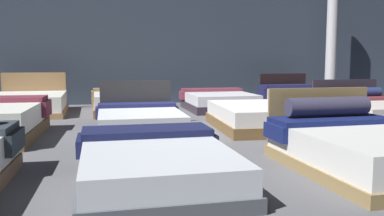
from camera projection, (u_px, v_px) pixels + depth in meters
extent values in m
cube|color=#5B5B60|center=(202.00, 132.00, 7.20)|extent=(18.00, 18.00, 0.02)
cube|color=#333D4C|center=(162.00, 42.00, 11.80)|extent=(18.00, 0.06, 3.50)
cube|color=#2E383F|center=(15.00, 141.00, 4.44)|extent=(0.08, 0.65, 0.22)
cube|color=#4D535B|center=(156.00, 176.00, 4.14)|extent=(1.53, 2.16, 0.14)
cube|color=silver|center=(156.00, 158.00, 4.12)|extent=(1.47, 2.10, 0.23)
cube|color=#171C42|center=(147.00, 131.00, 4.81)|extent=(1.49, 0.64, 0.08)
cube|color=#171C42|center=(80.00, 145.00, 4.66)|extent=(0.09, 0.61, 0.19)
cube|color=#171C42|center=(209.00, 139.00, 5.00)|extent=(0.09, 0.61, 0.19)
cube|color=olive|center=(368.00, 166.00, 4.55)|extent=(1.62, 2.16, 0.13)
cube|color=white|center=(369.00, 146.00, 4.53)|extent=(1.56, 2.09, 0.31)
cube|color=olive|center=(318.00, 120.00, 5.52)|extent=(1.45, 0.09, 0.87)
cube|color=navy|center=(331.00, 120.00, 5.22)|extent=(1.54, 0.62, 0.06)
cube|color=navy|center=(275.00, 132.00, 5.05)|extent=(0.08, 0.56, 0.19)
cube|color=navy|center=(383.00, 127.00, 5.42)|extent=(0.08, 0.56, 0.19)
cylinder|color=#37354C|center=(328.00, 106.00, 5.29)|extent=(1.13, 0.28, 0.23)
cube|color=brown|center=(0.00, 99.00, 7.10)|extent=(1.50, 0.64, 0.08)
cube|color=brown|center=(47.00, 108.00, 7.26)|extent=(0.10, 0.60, 0.27)
cube|color=#323131|center=(140.00, 129.00, 7.00)|extent=(1.45, 1.93, 0.14)
cube|color=silver|center=(140.00, 118.00, 6.98)|extent=(1.39, 1.87, 0.24)
cube|color=#323131|center=(136.00, 103.00, 7.90)|extent=(1.35, 0.05, 0.84)
cube|color=#1C204F|center=(137.00, 105.00, 7.66)|extent=(1.42, 0.43, 0.06)
cube|color=#1C204F|center=(97.00, 113.00, 7.53)|extent=(0.07, 0.42, 0.20)
cube|color=#1C204F|center=(175.00, 111.00, 7.82)|extent=(0.07, 0.42, 0.20)
cube|color=brown|center=(260.00, 123.00, 7.47)|extent=(1.68, 2.19, 0.18)
cube|color=white|center=(261.00, 112.00, 7.45)|extent=(1.62, 2.13, 0.25)
cube|color=#312A36|center=(374.00, 121.00, 7.90)|extent=(1.67, 2.04, 0.13)
cube|color=silver|center=(375.00, 110.00, 7.88)|extent=(1.61, 1.98, 0.29)
cube|color=#312A36|center=(344.00, 99.00, 8.83)|extent=(1.53, 0.08, 0.83)
cube|color=brown|center=(354.00, 98.00, 8.51)|extent=(1.62, 0.65, 0.06)
cube|color=brown|center=(318.00, 107.00, 8.34)|extent=(0.08, 0.61, 0.28)
cylinder|color=navy|center=(354.00, 92.00, 8.51)|extent=(1.24, 0.22, 0.19)
cube|color=#997248|center=(29.00, 112.00, 9.40)|extent=(1.68, 2.12, 0.13)
cube|color=white|center=(29.00, 101.00, 9.38)|extent=(1.62, 2.06, 0.34)
cube|color=#997248|center=(34.00, 91.00, 10.36)|extent=(1.53, 0.08, 0.93)
cube|color=brown|center=(127.00, 108.00, 9.85)|extent=(1.63, 2.18, 0.17)
cube|color=white|center=(126.00, 99.00, 9.83)|extent=(1.57, 2.12, 0.29)
cube|color=olive|center=(124.00, 89.00, 10.57)|extent=(1.56, 0.54, 0.06)
cube|color=olive|center=(93.00, 97.00, 10.41)|extent=(0.08, 0.50, 0.32)
cube|color=olive|center=(154.00, 96.00, 10.77)|extent=(0.08, 0.50, 0.32)
cube|color=#2F2632|center=(219.00, 106.00, 10.28)|extent=(1.63, 1.96, 0.19)
cube|color=silver|center=(219.00, 98.00, 10.26)|extent=(1.57, 1.90, 0.23)
cube|color=brown|center=(212.00, 90.00, 10.94)|extent=(1.59, 0.46, 0.08)
cube|color=brown|center=(182.00, 95.00, 10.77)|extent=(0.08, 0.44, 0.20)
cube|color=brown|center=(241.00, 94.00, 11.13)|extent=(0.08, 0.44, 0.20)
cube|color=black|center=(301.00, 105.00, 10.74)|extent=(1.61, 2.12, 0.14)
cube|color=silver|center=(301.00, 96.00, 10.71)|extent=(1.55, 2.05, 0.33)
cube|color=black|center=(283.00, 89.00, 11.67)|extent=(1.41, 0.12, 0.86)
cube|color=#1B1C46|center=(287.00, 86.00, 11.41)|extent=(1.51, 0.55, 0.09)
cube|color=#1B1C46|center=(262.00, 94.00, 11.23)|extent=(0.11, 0.48, 0.30)
cube|color=#1B1C46|center=(312.00, 93.00, 11.63)|extent=(0.11, 0.48, 0.30)
cylinder|color=silver|center=(332.00, 43.00, 12.11)|extent=(0.32, 0.32, 3.50)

